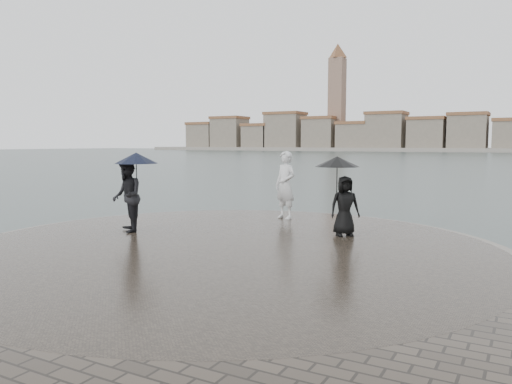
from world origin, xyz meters
The scene contains 7 objects.
ground centered at (0.00, 0.00, 0.00)m, with size 400.00×400.00×0.00m, color #2B3835.
kerb_ring centered at (0.00, 3.50, 0.16)m, with size 12.50×12.50×0.32m, color gray.
quay_tip centered at (0.00, 3.50, 0.18)m, with size 11.90×11.90×0.36m, color #2D261E.
statue centered at (-0.62, 7.75, 1.38)m, with size 0.74×0.49×2.04m, color silver.
visitor_left centered at (-3.12, 3.74, 1.51)m, with size 1.37×1.21×2.04m.
visitor_right centered at (1.78, 5.95, 1.52)m, with size 1.24×1.11×1.95m.
far_skyline centered at (-6.29, 160.71, 5.61)m, with size 260.00×20.00×37.00m.
Camera 1 is at (5.87, -5.77, 2.63)m, focal length 35.00 mm.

